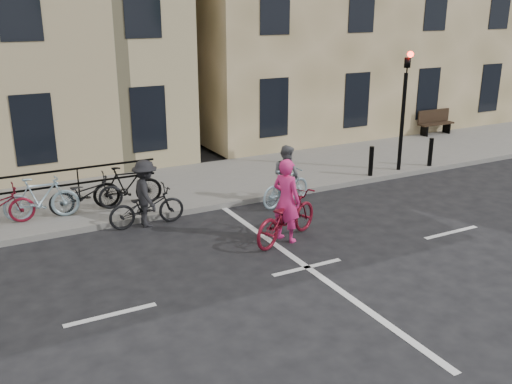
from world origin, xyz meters
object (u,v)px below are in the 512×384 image
cyclist_grey (286,181)px  cyclist_dark (146,200)px  bench (435,121)px  traffic_light (405,96)px  cyclist_pink (286,213)px

cyclist_grey → cyclist_dark: size_ratio=0.95×
bench → cyclist_dark: (-13.14, -3.96, -0.03)m
traffic_light → cyclist_pink: bearing=-153.6°
cyclist_grey → cyclist_dark: bearing=70.2°
bench → cyclist_grey: size_ratio=0.91×
cyclist_grey → cyclist_dark: cyclist_grey is taller
bench → cyclist_pink: (-10.65, -6.29, -0.01)m
traffic_light → cyclist_grey: size_ratio=2.22×
traffic_light → cyclist_grey: (-4.63, -0.85, -1.79)m
bench → cyclist_dark: 13.73m
bench → cyclist_grey: 10.34m
traffic_light → cyclist_grey: 5.04m
cyclist_dark → traffic_light: bearing=-85.1°
bench → cyclist_dark: size_ratio=0.87×
traffic_light → cyclist_grey: traffic_light is taller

